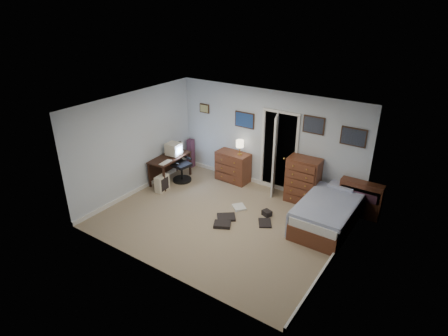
{
  "coord_description": "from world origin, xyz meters",
  "views": [
    {
      "loc": [
        3.96,
        -5.76,
        4.47
      ],
      "look_at": [
        -0.13,
        0.3,
        1.1
      ],
      "focal_mm": 30.0,
      "sensor_mm": 36.0,
      "label": 1
    }
  ],
  "objects_px": {
    "tall_dresser": "(303,180)",
    "computer_desk": "(167,162)",
    "low_dresser": "(233,167)",
    "bed": "(328,212)",
    "office_chair": "(180,167)"
  },
  "relations": [
    {
      "from": "office_chair",
      "to": "bed",
      "type": "xyz_separation_m",
      "value": [
        3.99,
        0.11,
        -0.08
      ]
    },
    {
      "from": "office_chair",
      "to": "low_dresser",
      "type": "bearing_deg",
      "value": 41.84
    },
    {
      "from": "office_chair",
      "to": "low_dresser",
      "type": "xyz_separation_m",
      "value": [
        1.15,
        0.78,
        0.0
      ]
    },
    {
      "from": "computer_desk",
      "to": "bed",
      "type": "bearing_deg",
      "value": 0.07
    },
    {
      "from": "office_chair",
      "to": "computer_desk",
      "type": "bearing_deg",
      "value": -140.66
    },
    {
      "from": "tall_dresser",
      "to": "computer_desk",
      "type": "bearing_deg",
      "value": -166.96
    },
    {
      "from": "tall_dresser",
      "to": "bed",
      "type": "bearing_deg",
      "value": -38.38
    },
    {
      "from": "tall_dresser",
      "to": "bed",
      "type": "xyz_separation_m",
      "value": [
        0.87,
        -0.64,
        -0.24
      ]
    },
    {
      "from": "low_dresser",
      "to": "bed",
      "type": "bearing_deg",
      "value": -9.89
    },
    {
      "from": "office_chair",
      "to": "bed",
      "type": "distance_m",
      "value": 3.99
    },
    {
      "from": "office_chair",
      "to": "bed",
      "type": "relative_size",
      "value": 0.5
    },
    {
      "from": "computer_desk",
      "to": "office_chair",
      "type": "relative_size",
      "value": 1.2
    },
    {
      "from": "low_dresser",
      "to": "bed",
      "type": "relative_size",
      "value": 0.44
    },
    {
      "from": "office_chair",
      "to": "low_dresser",
      "type": "relative_size",
      "value": 1.14
    },
    {
      "from": "low_dresser",
      "to": "bed",
      "type": "distance_m",
      "value": 2.91
    }
  ]
}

